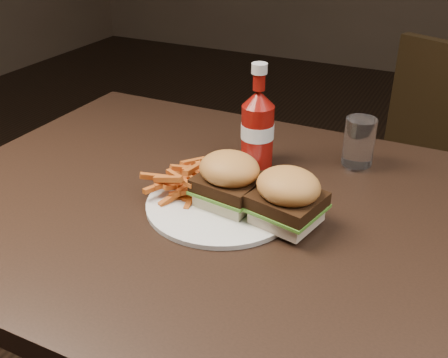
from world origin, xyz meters
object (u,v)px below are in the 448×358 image
at_px(dining_table, 253,220).
at_px(ketchup_bottle, 257,137).
at_px(plate, 222,204).
at_px(tumbler, 359,142).

height_order(dining_table, ketchup_bottle, ketchup_bottle).
distance_m(plate, tumbler, 0.32).
bearing_deg(ketchup_bottle, dining_table, -68.50).
xyz_separation_m(dining_table, ketchup_bottle, (-0.07, 0.17, 0.08)).
bearing_deg(tumbler, ketchup_bottle, -157.53).
xyz_separation_m(plate, tumbler, (0.18, 0.26, 0.05)).
distance_m(dining_table, plate, 0.06).
bearing_deg(dining_table, ketchup_bottle, 111.50).
bearing_deg(tumbler, dining_table, -116.00).
height_order(dining_table, tumbler, tumbler).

